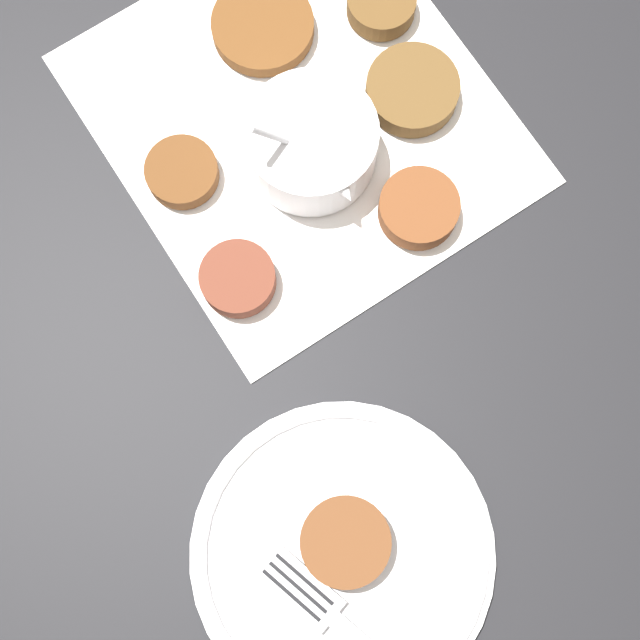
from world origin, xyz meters
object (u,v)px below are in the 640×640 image
object	(u,v)px
fritter_on_plate	(345,542)
sauce_bowl	(312,146)
serving_plate	(343,554)
fork	(335,620)

from	to	relation	value
fritter_on_plate	sauce_bowl	bearing A→B (deg)	155.07
sauce_bowl	serving_plate	distance (m)	0.31
sauce_bowl	fritter_on_plate	bearing A→B (deg)	-24.93
sauce_bowl	fork	xyz separation A→B (m)	(0.32, -0.16, -0.01)
fork	serving_plate	bearing A→B (deg)	142.91
fork	sauce_bowl	bearing A→B (deg)	153.17
sauce_bowl	serving_plate	world-z (taller)	sauce_bowl
fritter_on_plate	fork	distance (m)	0.05
serving_plate	fritter_on_plate	xyz separation A→B (m)	(-0.01, 0.01, 0.02)
sauce_bowl	serving_plate	xyz separation A→B (m)	(0.28, -0.13, -0.02)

